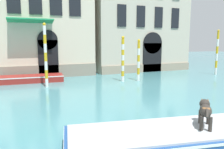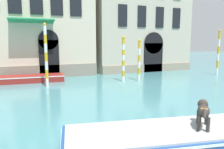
{
  "view_description": "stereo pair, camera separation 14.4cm",
  "coord_description": "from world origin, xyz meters",
  "views": [
    {
      "loc": [
        -3.68,
        2.01,
        3.3
      ],
      "look_at": [
        1.69,
        14.92,
        1.2
      ],
      "focal_mm": 35.0,
      "sensor_mm": 36.0,
      "label": 1
    },
    {
      "loc": [
        -3.55,
        1.96,
        3.3
      ],
      "look_at": [
        1.69,
        14.92,
        1.2
      ],
      "focal_mm": 35.0,
      "sensor_mm": 36.0,
      "label": 2
    }
  ],
  "objects": [
    {
      "name": "mooring_pole_3",
      "position": [
        4.11,
        18.41,
        1.91
      ],
      "size": [
        0.25,
        0.25,
        3.78
      ],
      "color": "white",
      "rests_on": "ground_plane"
    },
    {
      "name": "mooring_pole_2",
      "position": [
        14.37,
        18.13,
        2.26
      ],
      "size": [
        0.22,
        0.22,
        4.48
      ],
      "color": "white",
      "rests_on": "ground_plane"
    },
    {
      "name": "mooring_pole_1",
      "position": [
        -2.06,
        18.4,
        2.34
      ],
      "size": [
        0.22,
        0.22,
        4.64
      ],
      "color": "white",
      "rests_on": "ground_plane"
    },
    {
      "name": "mooring_pole_0",
      "position": [
        5.47,
        18.16,
        1.77
      ],
      "size": [
        0.23,
        0.23,
        3.51
      ],
      "color": "white",
      "rests_on": "ground_plane"
    },
    {
      "name": "boat_moored_near_palazzo",
      "position": [
        -3.0,
        21.05,
        0.29
      ],
      "size": [
        5.19,
        2.08,
        0.55
      ],
      "rotation": [
        0.0,
        0.0,
        -0.06
      ],
      "color": "maroon",
      "rests_on": "ground_plane"
    },
    {
      "name": "boat_foreground",
      "position": [
        0.44,
        7.24,
        0.34
      ],
      "size": [
        6.74,
        3.29,
        0.64
      ],
      "rotation": [
        0.0,
        0.0,
        -0.19
      ],
      "color": "#234C8C",
      "rests_on": "ground_plane"
    },
    {
      "name": "dog_on_deck",
      "position": [
        1.57,
        6.99,
        1.17
      ],
      "size": [
        0.89,
        0.98,
        0.81
      ],
      "rotation": [
        0.0,
        0.0,
        0.85
      ],
      "color": "#332D28",
      "rests_on": "boat_foreground"
    }
  ]
}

